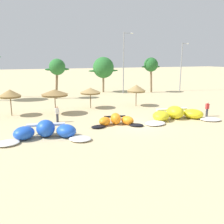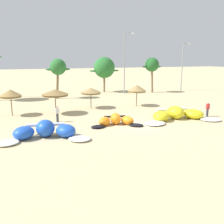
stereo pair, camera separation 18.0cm
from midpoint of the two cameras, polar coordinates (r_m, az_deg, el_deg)
The scene contains 15 objects.
ground_plane at distance 23.30m, azimuth 6.01°, elevation -3.06°, with size 260.00×260.00×0.00m, color #C6B284.
kite_far_left at distance 20.09m, azimuth -15.11°, elevation -4.41°, with size 7.32×4.09×1.37m.
kite_left at distance 23.15m, azimuth 1.18°, elevation -2.02°, with size 5.05×2.93×1.09m.
kite_left_of_center at distance 26.07m, azimuth 15.22°, elevation -0.61°, with size 8.57×4.41×1.32m.
beach_umbrella_near_van at distance 28.70m, azimuth -22.45°, elevation 4.03°, with size 2.33×2.33×2.91m.
beach_umbrella_middle at distance 28.04m, azimuth -12.99°, elevation 4.43°, with size 2.99×2.99×2.81m.
beach_umbrella_near_palms at distance 30.75m, azimuth -4.81°, elevation 4.96°, with size 2.59×2.59×2.60m.
beach_umbrella_outermost at distance 32.23m, azimuth 5.96°, elevation 5.50°, with size 2.44×2.44×2.81m.
person_near_kites at distance 28.30m, azimuth 21.57°, elevation 0.61°, with size 0.36×0.24×1.62m.
person_by_umbrellas at distance 24.63m, azimuth -12.44°, elevation -0.47°, with size 0.36×0.24×1.62m.
palm_left at distance 38.95m, azimuth -12.36°, elevation 10.09°, with size 3.75×2.50×6.15m.
palm_left_of_gap at distance 45.47m, azimuth -1.69°, elevation 10.29°, with size 5.76×3.84×6.44m.
palm_center_left at distance 45.64m, azimuth 9.41°, elevation 10.72°, with size 3.82×2.54×6.33m.
lamppost_west_center at distance 43.90m, azimuth 3.20°, elevation 11.99°, with size 1.90×0.24×10.58m.
lamppost_east_center at distance 49.06m, azimuth 16.30°, elevation 10.61°, with size 1.58×0.24×9.04m.
Camera 2 is at (-10.28, -19.96, 6.21)m, focal length 39.18 mm.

